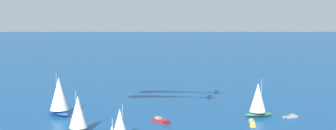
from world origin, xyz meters
name	(u,v)px	position (x,y,z in m)	size (l,w,h in m)	color
sailboat_near_centre	(120,123)	(3.55, -13.92, 4.13)	(5.80, 6.78, 9.04)	gold
sailboat_far_port	(258,99)	(-18.98, 29.04, 5.63)	(5.94, 9.84, 12.33)	#33704C
sailboat_far_stbd	(59,96)	(-24.07, -35.48, 6.44)	(9.88, 9.90, 14.10)	#23478C
motorboat_ahead	(252,123)	(-8.75, 24.55, 0.49)	(6.44, 2.70, 1.82)	gold
motorboat_mid_cluster	(290,117)	(-16.43, 38.75, 0.39)	(2.93, 5.14, 1.45)	#9E9993
sailboat_outer_ring_a	(78,114)	(-2.68, -25.88, 5.35)	(8.86, 7.45, 11.73)	gold
motorboat_outer_ring_d	(161,121)	(-12.74, -2.41, 0.53)	(6.35, 5.63, 1.96)	#B21E1E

